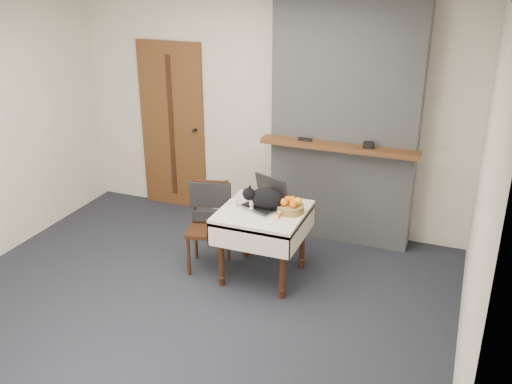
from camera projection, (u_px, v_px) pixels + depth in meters
ground at (189, 306)px, 5.06m from camera, size 4.50×4.50×0.00m
room_shell at (205, 99)px, 4.79m from camera, size 4.52×4.01×2.61m
door at (173, 127)px, 6.78m from camera, size 0.82×0.10×2.00m
chimney at (345, 122)px, 5.86m from camera, size 1.62×0.48×2.60m
side_table at (263, 221)px, 5.32m from camera, size 0.78×0.78×0.70m
laptop at (265, 200)px, 5.31m from camera, size 0.48×0.45×0.28m
cat at (267, 199)px, 5.25m from camera, size 0.50×0.29×0.24m
cream_jar at (234, 203)px, 5.35m from camera, size 0.06×0.06×0.07m
pill_bottle at (279, 215)px, 5.10m from camera, size 0.03×0.03×0.07m
fruit_basket at (291, 206)px, 5.21m from camera, size 0.25×0.25×0.14m
desk_clutter at (282, 210)px, 5.27m from camera, size 0.13×0.09×0.01m
chair at (209, 213)px, 5.57m from camera, size 0.48×0.47×0.87m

